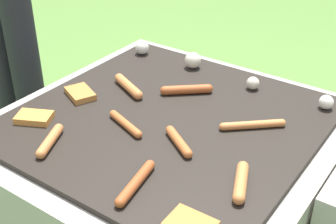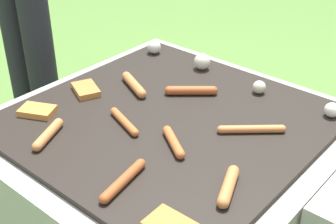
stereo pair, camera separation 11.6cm
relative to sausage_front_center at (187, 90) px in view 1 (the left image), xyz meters
The scene contains 13 objects.
ground_plane 0.48m from the sausage_front_center, 76.78° to the right, with size 14.00×14.00×0.00m, color #567F38.
grill 0.29m from the sausage_front_center, 76.78° to the right, with size 0.97×0.97×0.44m.
sausage_back_right 0.50m from the sausage_front_center, 71.26° to the right, with size 0.05×0.18×0.03m.
sausage_back_center 0.49m from the sausage_front_center, 41.36° to the right, with size 0.08×0.14×0.03m.
sausage_front_left 0.28m from the sausage_front_center, 96.98° to the right, with size 0.15×0.07×0.02m.
sausage_mid_right 0.20m from the sausage_front_center, 151.65° to the right, with size 0.16×0.09×0.03m.
sausage_front_right 0.28m from the sausage_front_center, 13.78° to the right, with size 0.15×0.14×0.02m.
sausage_back_left 0.49m from the sausage_front_center, 107.38° to the right, with size 0.08×0.14×0.03m.
sausage_mid_left 0.30m from the sausage_front_center, 61.05° to the right, with size 0.13×0.09×0.03m.
sausage_front_center is the anchor object (origin of this frame).
bread_slice_left 0.49m from the sausage_front_center, 124.91° to the right, with size 0.12×0.11×0.02m.
bread_slice_center 0.35m from the sausage_front_center, 141.97° to the right, with size 0.13×0.11×0.02m.
mushroom_row 0.17m from the sausage_front_center, 99.04° to the left, with size 0.78×0.08×0.06m.
Camera 1 is at (0.69, -0.99, 1.18)m, focal length 50.00 mm.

